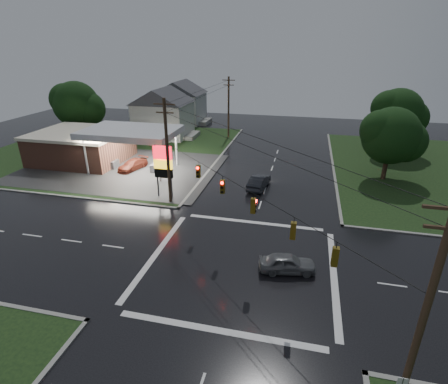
% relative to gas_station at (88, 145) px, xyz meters
% --- Properties ---
extents(ground, '(120.00, 120.00, 0.00)m').
position_rel_gas_station_xyz_m(ground, '(25.68, -19.70, -2.55)').
color(ground, black).
rests_on(ground, ground).
extents(grass_nw, '(36.00, 36.00, 0.08)m').
position_rel_gas_station_xyz_m(grass_nw, '(-0.32, 6.30, -2.51)').
color(grass_nw, black).
rests_on(grass_nw, ground).
extents(gas_station, '(26.20, 18.00, 5.60)m').
position_rel_gas_station_xyz_m(gas_station, '(0.00, 0.00, 0.00)').
color(gas_station, '#2D2D2D').
rests_on(gas_station, ground).
extents(pylon_sign, '(2.00, 0.35, 6.00)m').
position_rel_gas_station_xyz_m(pylon_sign, '(15.18, -9.20, 1.46)').
color(pylon_sign, '#59595E').
rests_on(pylon_sign, ground).
extents(utility_pole_nw, '(2.20, 0.32, 11.00)m').
position_rel_gas_station_xyz_m(utility_pole_nw, '(16.18, -10.20, 3.17)').
color(utility_pole_nw, '#382619').
rests_on(utility_pole_nw, ground).
extents(utility_pole_se, '(2.20, 0.32, 11.00)m').
position_rel_gas_station_xyz_m(utility_pole_se, '(35.18, -29.20, 3.17)').
color(utility_pole_se, '#382619').
rests_on(utility_pole_se, ground).
extents(utility_pole_n, '(2.20, 0.32, 10.50)m').
position_rel_gas_station_xyz_m(utility_pole_n, '(16.18, 18.30, 2.92)').
color(utility_pole_n, '#382619').
rests_on(utility_pole_n, ground).
extents(traffic_signals, '(26.87, 26.87, 1.47)m').
position_rel_gas_station_xyz_m(traffic_signals, '(25.69, -19.72, 3.93)').
color(traffic_signals, black).
rests_on(traffic_signals, ground).
extents(house_near, '(11.05, 8.48, 8.60)m').
position_rel_gas_station_xyz_m(house_near, '(4.73, 16.30, 1.86)').
color(house_near, silver).
rests_on(house_near, ground).
extents(house_far, '(11.05, 8.48, 8.60)m').
position_rel_gas_station_xyz_m(house_far, '(3.73, 28.30, 1.86)').
color(house_far, silver).
rests_on(house_far, ground).
extents(tree_nw_behind, '(8.93, 7.60, 10.00)m').
position_rel_gas_station_xyz_m(tree_nw_behind, '(-8.17, 10.29, 3.63)').
color(tree_nw_behind, black).
rests_on(tree_nw_behind, ground).
extents(tree_ne_near, '(7.99, 6.80, 8.98)m').
position_rel_gas_station_xyz_m(tree_ne_near, '(39.82, 2.29, 3.01)').
color(tree_ne_near, black).
rests_on(tree_ne_near, ground).
extents(tree_ne_far, '(8.46, 7.20, 9.80)m').
position_rel_gas_station_xyz_m(tree_ne_far, '(42.83, 14.29, 3.63)').
color(tree_ne_far, black).
rests_on(tree_ne_far, ground).
extents(car_north, '(2.38, 5.00, 1.58)m').
position_rel_gas_station_xyz_m(car_north, '(24.88, -4.09, -1.76)').
color(car_north, black).
rests_on(car_north, ground).
extents(car_crossing, '(4.46, 2.45, 1.44)m').
position_rel_gas_station_xyz_m(car_crossing, '(29.23, -19.79, -1.83)').
color(car_crossing, slate).
rests_on(car_crossing, ground).
extents(car_pump, '(3.16, 5.07, 1.37)m').
position_rel_gas_station_xyz_m(car_pump, '(7.41, -1.59, -1.86)').
color(car_pump, '#5D2115').
rests_on(car_pump, ground).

